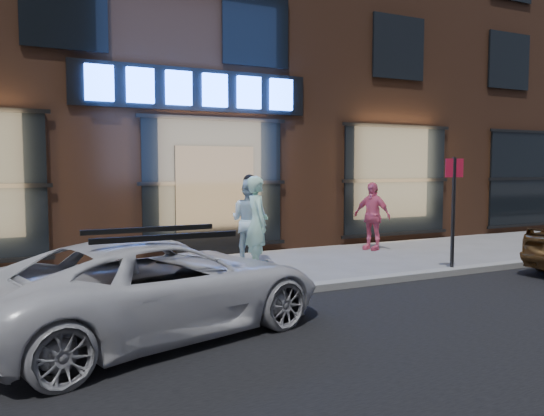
{
  "coord_description": "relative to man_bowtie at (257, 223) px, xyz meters",
  "views": [
    {
      "loc": [
        -3.92,
        -7.1,
        1.95
      ],
      "look_at": [
        0.27,
        1.6,
        1.2
      ],
      "focal_mm": 35.0,
      "sensor_mm": 36.0,
      "label": 1
    }
  ],
  "objects": [
    {
      "name": "sign_post",
      "position": [
        3.07,
        -1.88,
        0.39
      ],
      "size": [
        0.33,
        0.12,
        2.12
      ],
      "rotation": [
        0.0,
        0.0,
        -0.28
      ],
      "color": "#262628",
      "rests_on": "ground"
    },
    {
      "name": "ground",
      "position": [
        -0.14,
        -1.98,
        -0.89
      ],
      "size": [
        90.0,
        90.0,
        0.0
      ],
      "primitive_type": "plane",
      "color": "slate",
      "rests_on": "ground"
    },
    {
      "name": "passerby",
      "position": [
        3.44,
        1.07,
        -0.09
      ],
      "size": [
        0.73,
        1.01,
        1.6
      ],
      "primitive_type": "imported",
      "rotation": [
        0.0,
        0.0,
        -1.16
      ],
      "color": "#EE6289",
      "rests_on": "ground"
    },
    {
      "name": "curb",
      "position": [
        -0.14,
        -1.98,
        -0.83
      ],
      "size": [
        60.0,
        0.25,
        0.12
      ],
      "primitive_type": "cube",
      "color": "gray",
      "rests_on": "ground"
    },
    {
      "name": "man_cap",
      "position": [
        0.16,
        0.72,
        -0.03
      ],
      "size": [
        1.01,
        1.06,
        1.73
      ],
      "primitive_type": "imported",
      "rotation": [
        0.0,
        0.0,
        2.15
      ],
      "color": "silver",
      "rests_on": "ground"
    },
    {
      "name": "storefront_building",
      "position": [
        -0.14,
        6.01,
        4.26
      ],
      "size": [
        30.2,
        8.28,
        10.3
      ],
      "color": "#54301E",
      "rests_on": "ground"
    },
    {
      "name": "white_suv",
      "position": [
        -2.63,
        -3.06,
        -0.32
      ],
      "size": [
        4.47,
        2.95,
        1.14
      ],
      "primitive_type": "imported",
      "rotation": [
        0.0,
        0.0,
        1.85
      ],
      "color": "silver",
      "rests_on": "ground"
    },
    {
      "name": "man_bowtie",
      "position": [
        0.0,
        0.0,
        0.0
      ],
      "size": [
        0.51,
        0.7,
        1.78
      ],
      "primitive_type": "imported",
      "rotation": [
        0.0,
        0.0,
        1.44
      ],
      "color": "#BFFCE3",
      "rests_on": "ground"
    }
  ]
}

